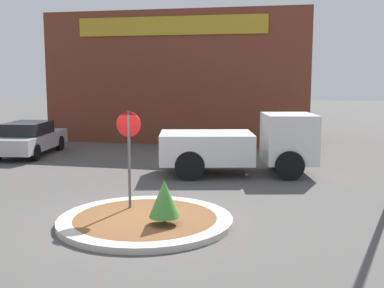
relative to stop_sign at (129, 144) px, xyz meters
The scene contains 7 objects.
ground_plane 2.01m from the stop_sign, 48.65° to the right, with size 120.00×120.00×0.00m, color #514F4C.
traffic_island 1.95m from the stop_sign, 48.65° to the right, with size 4.13×4.13×0.14m.
stop_sign is the anchor object (origin of this frame).
island_shrub 1.96m from the stop_sign, 43.08° to the right, with size 0.70×0.70×1.01m.
utility_truck 5.96m from the stop_sign, 67.55° to the left, with size 5.69×3.26×2.14m.
storefront_building 15.29m from the stop_sign, 97.92° to the left, with size 13.58×6.07×6.69m.
parked_sedan_silver 10.64m from the stop_sign, 133.80° to the left, with size 2.37×4.80×1.47m.
Camera 1 is at (3.41, -10.51, 3.46)m, focal length 45.00 mm.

